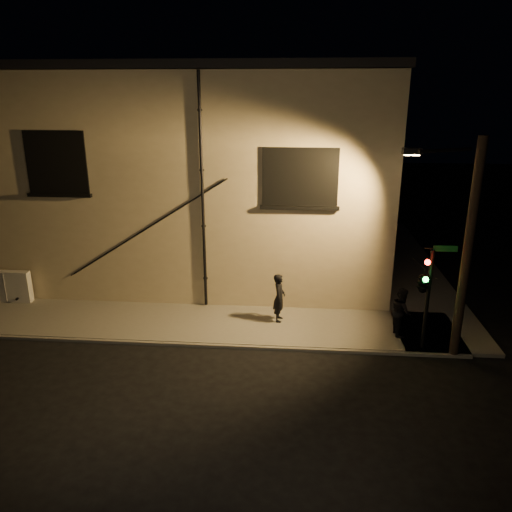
# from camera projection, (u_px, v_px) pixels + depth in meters

# --- Properties ---
(ground) EXTENTS (90.00, 90.00, 0.00)m
(ground) POSITION_uv_depth(u_px,v_px,m) (246.00, 348.00, 15.92)
(ground) COLOR black
(sidewalk) EXTENTS (21.00, 16.00, 0.12)m
(sidewalk) POSITION_uv_depth(u_px,v_px,m) (287.00, 294.00, 19.96)
(sidewalk) COLOR #605D56
(sidewalk) RESTS_ON ground
(building) EXTENTS (16.20, 12.23, 8.80)m
(building) POSITION_uv_depth(u_px,v_px,m) (201.00, 168.00, 23.29)
(building) COLOR tan
(building) RESTS_ON ground
(utility_cabinet) EXTENTS (1.85, 0.31, 1.21)m
(utility_cabinet) POSITION_uv_depth(u_px,v_px,m) (7.00, 286.00, 19.00)
(utility_cabinet) COLOR beige
(utility_cabinet) RESTS_ON sidewalk
(pedestrian_a) EXTENTS (0.45, 0.65, 1.72)m
(pedestrian_a) POSITION_uv_depth(u_px,v_px,m) (279.00, 298.00, 17.30)
(pedestrian_a) COLOR black
(pedestrian_a) RESTS_ON sidewalk
(pedestrian_b) EXTENTS (0.69, 0.85, 1.62)m
(pedestrian_b) POSITION_uv_depth(u_px,v_px,m) (401.00, 311.00, 16.33)
(pedestrian_b) COLOR black
(pedestrian_b) RESTS_ON sidewalk
(traffic_signal) EXTENTS (1.26, 1.97, 3.35)m
(traffic_signal) POSITION_uv_depth(u_px,v_px,m) (424.00, 281.00, 14.92)
(traffic_signal) COLOR black
(traffic_signal) RESTS_ON sidewalk
(streetlamp_pole) EXTENTS (2.01, 1.38, 6.67)m
(streetlamp_pole) POSITION_uv_depth(u_px,v_px,m) (463.00, 244.00, 14.39)
(streetlamp_pole) COLOR black
(streetlamp_pole) RESTS_ON ground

